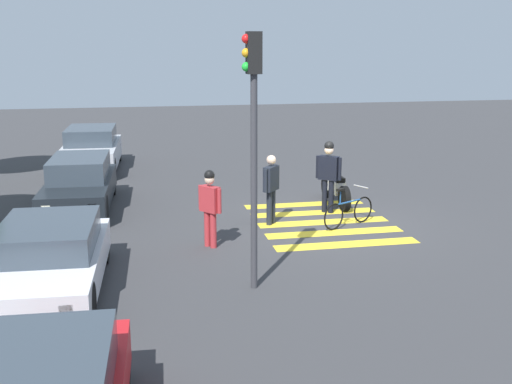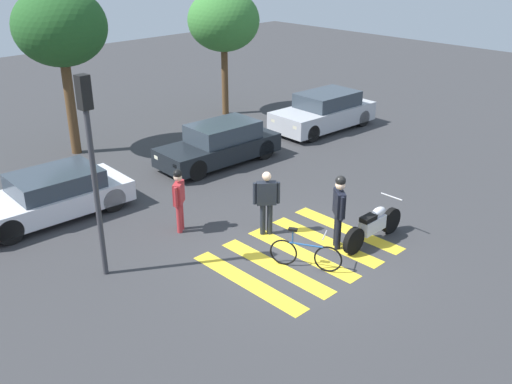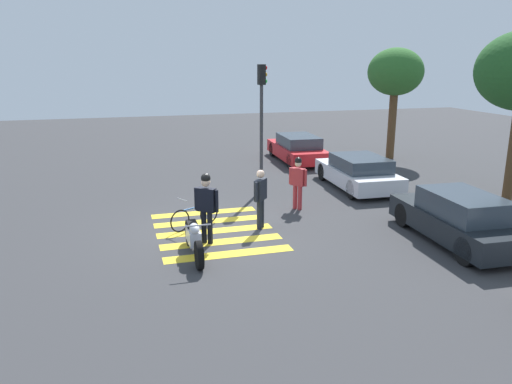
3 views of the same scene
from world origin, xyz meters
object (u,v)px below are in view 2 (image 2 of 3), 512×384
Objects in this scene: police_motorcycle at (373,226)px; car_black_suv at (220,144)px; leaning_bicycle at (305,254)px; pedestrian_bystander at (179,196)px; officer_by_motorcycle at (266,199)px; car_silver_sedan at (324,112)px; traffic_light_pole at (90,148)px; car_white_van at (52,195)px; officer_on_foot at (339,206)px.

police_motorcycle is 6.96m from car_black_suv.
leaning_bicycle is 3.66m from pedestrian_bystander.
officer_by_motorcycle is at bearing 73.16° from leaning_bicycle.
pedestrian_bystander is at bearing 131.25° from officer_by_motorcycle.
car_silver_sedan is 12.68m from traffic_light_pole.
leaning_bicycle is 0.35× the size of car_white_van.
police_motorcycle is at bearing -31.31° from traffic_light_pole.
officer_by_motorcycle is 0.40× the size of car_white_van.
officer_on_foot reaches higher than police_motorcycle.
traffic_light_pole is (-2.51, -0.47, 2.05)m from pedestrian_bystander.
car_silver_sedan is at bearing 17.80° from pedestrian_bystander.
car_silver_sedan is at bearing 16.35° from traffic_light_pole.
officer_on_foot is 1.10× the size of officer_by_motorcycle.
pedestrian_bystander is 3.73m from car_white_van.
car_black_suv is at bearing 37.25° from pedestrian_bystander.
traffic_light_pole is (-3.98, 1.21, 2.05)m from officer_by_motorcycle.
officer_by_motorcycle is (-0.77, 1.70, -0.13)m from officer_on_foot.
police_motorcycle is 0.52× the size of car_white_van.
traffic_light_pole reaches higher than officer_by_motorcycle.
police_motorcycle is 2.16m from leaning_bicycle.
traffic_light_pole is at bearing -163.65° from car_silver_sedan.
car_white_van is at bearing 113.42° from leaning_bicycle.
car_white_van is (-5.01, 7.01, 0.14)m from police_motorcycle.
car_black_suv reaches higher than leaning_bicycle.
car_white_van is 0.99× the size of car_black_suv.
officer_on_foot reaches higher than leaning_bicycle.
leaning_bicycle is 0.34× the size of car_silver_sedan.
car_black_suv reaches higher than police_motorcycle.
car_black_suv is at bearing 64.85° from leaning_bicycle.
officer_by_motorcycle is 0.39× the size of car_silver_sedan.
police_motorcycle is at bearing -53.98° from officer_by_motorcycle.
officer_on_foot is 4.06m from pedestrian_bystander.
officer_by_motorcycle is at bearing 126.02° from police_motorcycle.
car_silver_sedan reaches higher than car_white_van.
car_black_suv is at bearing 82.27° from police_motorcycle.
pedestrian_bystander reaches higher than car_white_van.
traffic_light_pole is (-5.57, 3.38, 2.57)m from police_motorcycle.
pedestrian_bystander is 0.38× the size of traffic_light_pole.
traffic_light_pole is (-3.44, 3.02, 2.67)m from leaning_bicycle.
car_black_suv is (3.06, 6.53, 0.29)m from leaning_bicycle.
car_silver_sedan reaches higher than police_motorcycle.
officer_on_foot is 5.89m from traffic_light_pole.
officer_by_motorcycle reaches higher than car_black_suv.
police_motorcycle is 8.62m from car_white_van.
officer_on_foot reaches higher than officer_by_motorcycle.
leaning_bicycle is 0.80× the size of officer_on_foot.
police_motorcycle is 0.49× the size of traffic_light_pole.
car_white_van is at bearing 122.69° from officer_on_foot.
leaning_bicycle is at bearing -142.56° from car_silver_sedan.
police_motorcycle is 0.51× the size of car_silver_sedan.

